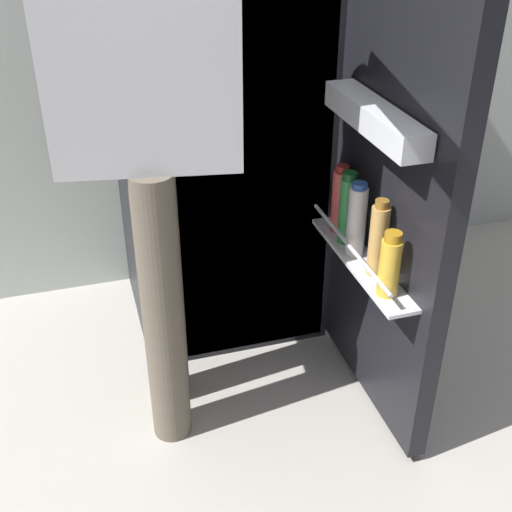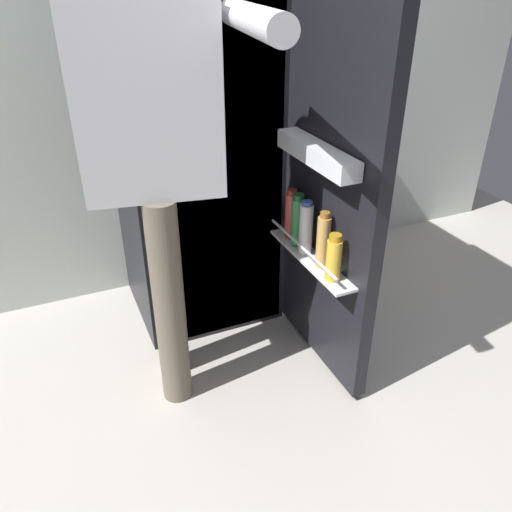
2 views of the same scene
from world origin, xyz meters
The scene contains 3 objects.
ground_plane centered at (0.00, 0.00, 0.00)m, with size 5.16×5.16×0.00m, color #B7B2A8.
refrigerator centered at (0.03, 0.50, 0.89)m, with size 0.73×1.27×1.78m.
person centered at (-0.29, 0.02, 1.08)m, with size 0.59×0.85×1.77m.
Camera 1 is at (-0.49, -1.60, 1.56)m, focal length 46.35 mm.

